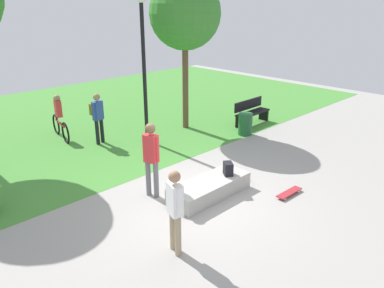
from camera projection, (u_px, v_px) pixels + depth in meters
ground_plane at (196, 199)px, 8.83m from camera, size 28.00×28.00×0.00m
grass_lawn at (47, 125)px, 14.13m from camera, size 26.60×12.14×0.01m
concrete_ledge at (210, 188)px, 8.93m from camera, size 2.12×0.78×0.39m
backpack_on_ledge at (228, 169)px, 9.11m from camera, size 0.33×0.34×0.32m
skater_performing_trick at (175, 206)px, 6.65m from camera, size 0.28×0.42×1.64m
skater_watching at (151, 154)px, 8.60m from camera, size 0.29×0.41×1.81m
skateboard_by_ledge at (289, 193)px, 8.99m from camera, size 0.81×0.23×0.08m
park_bench_far_left at (251, 112)px, 14.07m from camera, size 1.61×0.50×0.91m
tree_broad_elm at (185, 14)px, 12.46m from camera, size 2.41×2.41×5.17m
lamp_post at (144, 57)px, 11.51m from camera, size 0.28×0.28×4.57m
trash_bin at (245, 124)px, 12.96m from camera, size 0.48×0.48×0.76m
pedestrian_with_backpack at (97, 114)px, 11.95m from camera, size 0.42×0.41×1.65m
cyclist_on_bicycle at (60, 120)px, 12.55m from camera, size 0.39×1.80×1.52m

